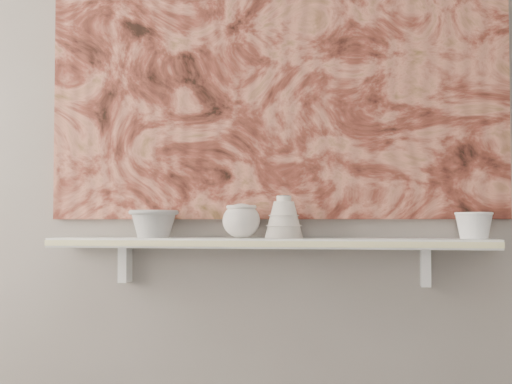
% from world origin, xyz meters
% --- Properties ---
extents(wall_back, '(3.60, 0.00, 3.60)m').
position_xyz_m(wall_back, '(0.00, 1.60, 1.35)').
color(wall_back, slate).
rests_on(wall_back, floor).
extents(shelf, '(1.40, 0.18, 0.03)m').
position_xyz_m(shelf, '(0.00, 1.51, 0.92)').
color(shelf, white).
rests_on(shelf, wall_back).
extents(shelf_stripe, '(1.40, 0.01, 0.02)m').
position_xyz_m(shelf_stripe, '(0.00, 1.41, 0.92)').
color(shelf_stripe, beige).
rests_on(shelf_stripe, shelf).
extents(bracket_left, '(0.03, 0.06, 0.12)m').
position_xyz_m(bracket_left, '(-0.49, 1.57, 0.84)').
color(bracket_left, white).
rests_on(bracket_left, wall_back).
extents(bracket_right, '(0.03, 0.06, 0.12)m').
position_xyz_m(bracket_right, '(0.49, 1.57, 0.84)').
color(bracket_right, white).
rests_on(bracket_right, wall_back).
extents(painting, '(1.50, 0.02, 1.10)m').
position_xyz_m(painting, '(0.00, 1.59, 1.54)').
color(painting, brown).
rests_on(painting, wall_back).
extents(house_motif, '(0.09, 0.00, 0.08)m').
position_xyz_m(house_motif, '(0.45, 1.57, 1.23)').
color(house_motif, black).
rests_on(house_motif, painting).
extents(bowl_grey, '(0.17, 0.17, 0.09)m').
position_xyz_m(bowl_grey, '(-0.37, 1.51, 0.98)').
color(bowl_grey, '#969694').
rests_on(bowl_grey, shelf).
extents(cup_cream, '(0.12, 0.12, 0.11)m').
position_xyz_m(cup_cream, '(-0.08, 1.51, 0.98)').
color(cup_cream, silver).
rests_on(cup_cream, shelf).
extents(bell_vessel, '(0.15, 0.15, 0.13)m').
position_xyz_m(bell_vessel, '(0.05, 1.51, 1.00)').
color(bell_vessel, beige).
rests_on(bell_vessel, shelf).
extents(bowl_white, '(0.13, 0.13, 0.08)m').
position_xyz_m(bowl_white, '(0.63, 1.51, 0.97)').
color(bowl_white, white).
rests_on(bowl_white, shelf).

